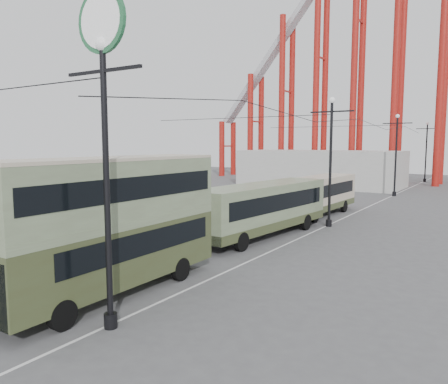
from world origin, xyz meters
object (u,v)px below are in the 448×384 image
Objects in this scene: lamp_post_near at (104,85)px; single_decker_green at (263,207)px; pedestrian at (194,232)px; single_decker_cream at (318,194)px; double_decker_bus at (111,219)px.

single_decker_green is at bearing 99.20° from lamp_post_near.
lamp_post_near is 0.87× the size of single_decker_green.
lamp_post_near is 13.18m from pedestrian.
single_decker_cream reaches higher than pedestrian.
pedestrian is (-4.35, 10.35, -6.91)m from lamp_post_near.
single_decker_cream is 5.56× the size of pedestrian.
double_decker_bus is at bearing -87.06° from single_decker_cream.
double_decker_bus is at bearing -84.21° from single_decker_green.
lamp_post_near is 1.05× the size of double_decker_bus.
lamp_post_near is 16.65m from single_decker_green.
pedestrian is at bearing -94.47° from single_decker_cream.
pedestrian is at bearing 112.79° from lamp_post_near.
single_decker_cream is at bearing 89.99° from double_decker_bus.
single_decker_green is 5.44m from pedestrian.
pedestrian is (-1.99, 8.05, -2.15)m from double_decker_bus.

